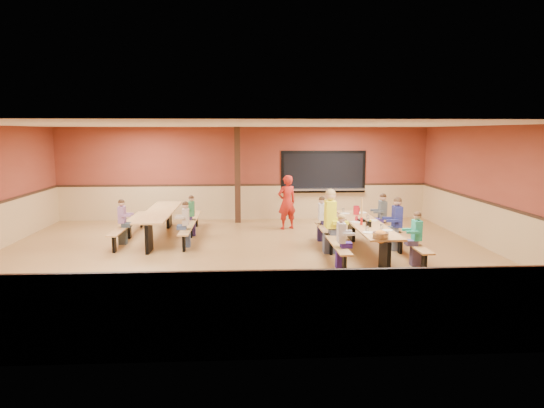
{
  "coord_description": "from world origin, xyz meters",
  "views": [
    {
      "loc": [
        0.04,
        -10.76,
        2.85
      ],
      "look_at": [
        0.67,
        0.6,
        1.15
      ],
      "focal_mm": 32.0,
      "sensor_mm": 36.0,
      "label": 1
    }
  ],
  "objects": [
    {
      "name": "table_paddle",
      "position": [
        2.79,
        0.41,
        0.88
      ],
      "size": [
        0.16,
        0.16,
        0.56
      ],
      "color": "black",
      "rests_on": "cafeteria_table_main"
    },
    {
      "name": "seated_child_navy_right",
      "position": [
        3.68,
        0.53,
        0.64
      ],
      "size": [
        0.4,
        0.33,
        1.28
      ],
      "primitive_type": null,
      "color": "navy",
      "rests_on": "ground"
    },
    {
      "name": "ground",
      "position": [
        0.0,
        0.0,
        0.0
      ],
      "size": [
        12.0,
        12.0,
        0.0
      ],
      "primitive_type": "plane",
      "color": "olive",
      "rests_on": "ground"
    },
    {
      "name": "condiment_ketchup",
      "position": [
        2.69,
        0.01,
        0.82
      ],
      "size": [
        0.06,
        0.06,
        0.17
      ],
      "primitive_type": "cylinder",
      "color": "#B2140F",
      "rests_on": "cafeteria_table_main"
    },
    {
      "name": "seated_child_white_left",
      "position": [
        2.03,
        -0.96,
        0.57
      ],
      "size": [
        0.33,
        0.27,
        1.14
      ],
      "primitive_type": null,
      "color": "silver",
      "rests_on": "ground"
    },
    {
      "name": "seated_child_grey_left",
      "position": [
        2.03,
        1.65,
        0.58
      ],
      "size": [
        0.35,
        0.28,
        1.16
      ],
      "primitive_type": null,
      "color": "white",
      "rests_on": "ground"
    },
    {
      "name": "napkin_dispenser",
      "position": [
        2.79,
        -0.25,
        0.8
      ],
      "size": [
        0.1,
        0.14,
        0.13
      ],
      "primitive_type": "cube",
      "color": "black",
      "rests_on": "cafeteria_table_main"
    },
    {
      "name": "room_envelope",
      "position": [
        0.0,
        0.0,
        0.69
      ],
      "size": [
        12.04,
        10.04,
        3.02
      ],
      "color": "brown",
      "rests_on": "ground"
    },
    {
      "name": "chip_bowl",
      "position": [
        2.73,
        -1.43,
        0.81
      ],
      "size": [
        0.32,
        0.32,
        0.15
      ],
      "primitive_type": null,
      "color": "orange",
      "rests_on": "cafeteria_table_main"
    },
    {
      "name": "standing_woman",
      "position": [
        1.26,
        3.29,
        0.8
      ],
      "size": [
        0.68,
        0.58,
        1.6
      ],
      "primitive_type": "imported",
      "rotation": [
        0.0,
        0.0,
        3.54
      ],
      "color": "#B31E14",
      "rests_on": "ground"
    },
    {
      "name": "seated_child_teal_right",
      "position": [
        3.68,
        -0.83,
        0.58
      ],
      "size": [
        0.34,
        0.28,
        1.16
      ],
      "primitive_type": null,
      "color": "#269C79",
      "rests_on": "ground"
    },
    {
      "name": "seated_child_purple_sec",
      "position": [
        -3.09,
        1.54,
        0.57
      ],
      "size": [
        0.34,
        0.28,
        1.14
      ],
      "primitive_type": null,
      "color": "#936294",
      "rests_on": "ground"
    },
    {
      "name": "cafeteria_table_main",
      "position": [
        2.86,
        0.22,
        0.53
      ],
      "size": [
        1.91,
        3.7,
        0.74
      ],
      "color": "#BC874A",
      "rests_on": "ground"
    },
    {
      "name": "seated_child_green_sec",
      "position": [
        -1.44,
        2.5,
        0.55
      ],
      "size": [
        0.32,
        0.26,
        1.11
      ],
      "primitive_type": null,
      "color": "#317A48",
      "rests_on": "ground"
    },
    {
      "name": "seated_child_tan_sec",
      "position": [
        -1.44,
        1.17,
        0.56
      ],
      "size": [
        0.33,
        0.27,
        1.13
      ],
      "primitive_type": null,
      "color": "#BFAC98",
      "rests_on": "ground"
    },
    {
      "name": "condiment_mustard",
      "position": [
        2.82,
        -0.27,
        0.82
      ],
      "size": [
        0.06,
        0.06,
        0.17
      ],
      "primitive_type": "cylinder",
      "color": "yellow",
      "rests_on": "cafeteria_table_main"
    },
    {
      "name": "seated_child_char_right",
      "position": [
        3.68,
        1.77,
        0.61
      ],
      "size": [
        0.37,
        0.3,
        1.21
      ],
      "primitive_type": null,
      "color": "#464D50",
      "rests_on": "ground"
    },
    {
      "name": "seated_adult_yellow",
      "position": [
        2.03,
        0.39,
        0.75
      ],
      "size": [
        0.51,
        0.42,
        1.49
      ],
      "primitive_type": null,
      "color": "#FDFF1E",
      "rests_on": "ground"
    },
    {
      "name": "place_settings",
      "position": [
        2.86,
        0.22,
        0.8
      ],
      "size": [
        0.65,
        3.3,
        0.11
      ],
      "primitive_type": null,
      "color": "beige",
      "rests_on": "cafeteria_table_main"
    },
    {
      "name": "cafeteria_table_second",
      "position": [
        -2.27,
        2.25,
        0.53
      ],
      "size": [
        1.91,
        3.7,
        0.74
      ],
      "color": "#BC874A",
      "rests_on": "ground"
    },
    {
      "name": "punch_pitcher",
      "position": [
        2.89,
        1.41,
        0.85
      ],
      "size": [
        0.16,
        0.16,
        0.22
      ],
      "primitive_type": "cylinder",
      "color": "red",
      "rests_on": "cafeteria_table_main"
    },
    {
      "name": "structural_post",
      "position": [
        -0.2,
        4.4,
        1.5
      ],
      "size": [
        0.18,
        0.18,
        3.0
      ],
      "primitive_type": "cube",
      "color": "black",
      "rests_on": "ground"
    },
    {
      "name": "kitchen_pass_through",
      "position": [
        2.6,
        4.96,
        1.49
      ],
      "size": [
        2.78,
        0.28,
        1.38
      ],
      "color": "black",
      "rests_on": "ground"
    }
  ]
}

